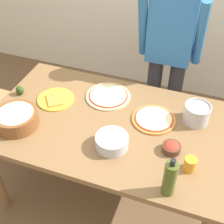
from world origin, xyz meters
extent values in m
plane|color=brown|center=(0.00, 0.00, 0.00)|extent=(8.00, 8.00, 0.00)
cube|color=brown|center=(0.00, 0.00, 0.74)|extent=(1.60, 0.96, 0.04)
cylinder|color=brown|center=(-0.72, 0.40, 0.36)|extent=(0.07, 0.07, 0.72)
cylinder|color=brown|center=(0.72, 0.40, 0.36)|extent=(0.07, 0.07, 0.72)
cylinder|color=#2D2D38|center=(0.13, 0.76, 0.42)|extent=(0.12, 0.12, 0.85)
cylinder|color=#2D2D38|center=(0.31, 0.76, 0.42)|extent=(0.12, 0.12, 0.85)
cube|color=#2D6BAD|center=(0.22, 0.76, 1.12)|extent=(0.34, 0.20, 0.55)
cylinder|color=#2D6BAD|center=(0.01, 0.71, 1.12)|extent=(0.07, 0.21, 0.55)
cylinder|color=#2D6BAD|center=(0.43, 0.71, 1.12)|extent=(0.07, 0.21, 0.55)
cylinder|color=#A37A4C|center=(-1.08, 0.31, 0.23)|extent=(0.04, 0.04, 0.45)
cylinder|color=beige|center=(-0.10, 0.25, 0.77)|extent=(0.32, 0.32, 0.01)
cylinder|color=#B22D1E|center=(-0.10, 0.25, 0.77)|extent=(0.28, 0.28, 0.00)
cylinder|color=beige|center=(-0.10, 0.25, 0.78)|extent=(0.26, 0.26, 0.00)
cylinder|color=#C67A33|center=(0.27, 0.12, 0.77)|extent=(0.29, 0.29, 0.01)
cylinder|color=#B22D1E|center=(0.27, 0.12, 0.77)|extent=(0.26, 0.26, 0.00)
cylinder|color=beige|center=(0.27, 0.12, 0.78)|extent=(0.24, 0.24, 0.00)
cylinder|color=gold|center=(-0.44, 0.09, 0.77)|extent=(0.26, 0.26, 0.01)
cube|color=#CC8438|center=(-0.44, 0.07, 0.78)|extent=(0.17, 0.17, 0.01)
cylinder|color=brown|center=(-0.55, -0.22, 0.81)|extent=(0.28, 0.28, 0.10)
ellipsoid|color=beige|center=(-0.55, -0.22, 0.85)|extent=(0.25, 0.25, 0.05)
cylinder|color=#B7B7BC|center=(0.09, -0.19, 0.80)|extent=(0.20, 0.20, 0.08)
cylinder|color=#4C2D1E|center=(0.43, -0.11, 0.78)|extent=(0.11, 0.11, 0.04)
ellipsoid|color=#9E3323|center=(0.43, -0.11, 0.80)|extent=(0.10, 0.10, 0.05)
cylinder|color=#47561E|center=(0.47, -0.39, 0.87)|extent=(0.07, 0.07, 0.22)
cylinder|color=black|center=(0.47, -0.39, 1.00)|extent=(0.03, 0.03, 0.04)
cylinder|color=#B7B7BC|center=(0.53, 0.21, 0.82)|extent=(0.17, 0.17, 0.12)
torus|color=#A5A5AD|center=(0.53, 0.21, 0.88)|extent=(0.17, 0.17, 0.01)
cylinder|color=orange|center=(0.55, -0.21, 0.80)|extent=(0.07, 0.07, 0.08)
ellipsoid|color=#2D4219|center=(-0.71, 0.06, 0.80)|extent=(0.06, 0.06, 0.07)
camera|label=1|loc=(0.52, -1.38, 2.15)|focal=49.62mm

